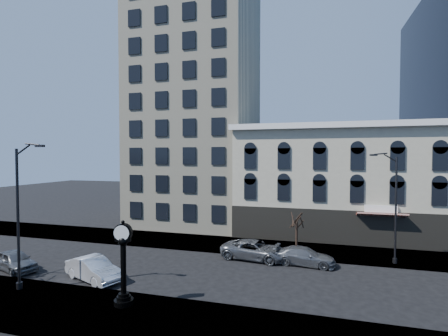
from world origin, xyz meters
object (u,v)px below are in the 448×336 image
(street_lamp_near, at_px, (26,177))
(car_near_a, at_px, (15,261))
(car_near_b, at_px, (94,269))
(street_clock, at_px, (123,267))

(street_lamp_near, relative_size, car_near_a, 2.19)
(car_near_b, bearing_deg, car_near_a, 110.52)
(street_clock, relative_size, car_near_a, 1.12)
(street_lamp_near, relative_size, car_near_b, 2.00)
(street_lamp_near, bearing_deg, car_near_a, 145.87)
(street_clock, xyz_separation_m, street_lamp_near, (-7.34, 0.15, 5.21))
(street_clock, relative_size, street_lamp_near, 0.51)
(street_lamp_near, bearing_deg, street_clock, -1.74)
(street_clock, xyz_separation_m, car_near_b, (-4.47, 3.06, -1.60))
(car_near_a, distance_m, car_near_b, 7.34)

